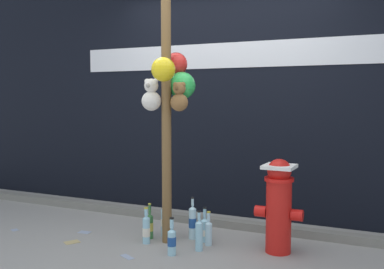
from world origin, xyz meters
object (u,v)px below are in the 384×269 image
object	(u,v)px
fire_hydrant	(279,204)
bottle_0	(205,229)
bottle_5	(209,232)
bottle_3	(146,229)
bottle_6	(150,225)
bottle_1	(165,220)
bottle_4	(172,240)
memorial_post	(170,57)
bottle_2	(193,222)
bottle_7	(199,234)

from	to	relation	value
fire_hydrant	bottle_0	xyz separation A→B (m)	(-0.68, -0.00, -0.31)
fire_hydrant	bottle_5	distance (m)	0.69
bottle_0	fire_hydrant	bearing A→B (deg)	0.00
bottle_3	bottle_6	distance (m)	0.14
bottle_1	bottle_0	bearing A→B (deg)	0.65
bottle_3	bottle_5	xyz separation A→B (m)	(0.54, 0.19, -0.01)
bottle_5	bottle_4	bearing A→B (deg)	-118.25
memorial_post	bottle_2	xyz separation A→B (m)	(0.15, 0.16, -1.52)
bottle_1	bottle_2	bearing A→B (deg)	5.80
memorial_post	bottle_6	size ratio (longest dim) A/B	8.94
fire_hydrant	bottle_1	xyz separation A→B (m)	(-1.09, -0.00, -0.27)
bottle_0	bottle_4	world-z (taller)	bottle_4
memorial_post	bottle_6	world-z (taller)	memorial_post
memorial_post	bottle_0	size ratio (longest dim) A/B	9.37
bottle_0	bottle_3	size ratio (longest dim) A/B	0.96
memorial_post	bottle_0	world-z (taller)	memorial_post
bottle_3	bottle_7	xyz separation A→B (m)	(0.51, 0.02, 0.01)
bottle_5	bottle_7	xyz separation A→B (m)	(-0.02, -0.16, 0.02)
bottle_5	memorial_post	bearing A→B (deg)	-171.20
fire_hydrant	bottle_2	size ratio (longest dim) A/B	2.03
bottle_7	bottle_2	bearing A→B (deg)	124.13
memorial_post	bottle_2	world-z (taller)	memorial_post
bottle_1	bottle_3	xyz separation A→B (m)	(-0.05, -0.26, -0.02)
bottle_5	bottle_7	distance (m)	0.17
bottle_0	bottle_1	distance (m)	0.42
bottle_0	bottle_3	bearing A→B (deg)	-150.32
bottle_4	bottle_7	world-z (taller)	bottle_7
fire_hydrant	bottle_1	bearing A→B (deg)	-179.75
bottle_0	bottle_2	bearing A→B (deg)	169.97
bottle_3	bottle_4	distance (m)	0.39
bottle_2	bottle_7	distance (m)	0.32
bottle_5	bottle_1	bearing A→B (deg)	171.12
bottle_2	bottle_6	bearing A→B (deg)	-157.54
bottle_2	bottle_3	distance (m)	0.44
memorial_post	bottle_1	distance (m)	1.54
bottle_4	bottle_5	world-z (taller)	bottle_4
memorial_post	bottle_5	world-z (taller)	memorial_post
bottle_3	bottle_5	bearing A→B (deg)	19.02
memorial_post	bottle_1	size ratio (longest dim) A/B	7.72
bottle_7	memorial_post	bearing A→B (deg)	162.15
bottle_3	bottle_7	world-z (taller)	bottle_7
bottle_5	bottle_6	world-z (taller)	bottle_6
bottle_1	bottle_7	size ratio (longest dim) A/B	1.10
bottle_5	bottle_3	bearing A→B (deg)	-160.98
bottle_4	bottle_1	bearing A→B (deg)	124.20
memorial_post	bottle_1	xyz separation A→B (m)	(-0.13, 0.13, -1.53)
bottle_0	bottle_6	distance (m)	0.52
bottle_1	bottle_5	xyz separation A→B (m)	(0.48, -0.08, -0.03)
bottle_1	bottle_5	bearing A→B (deg)	-8.88
bottle_1	bottle_4	world-z (taller)	bottle_1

